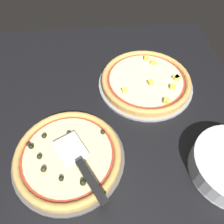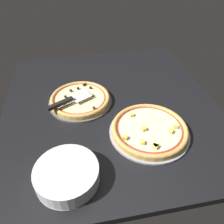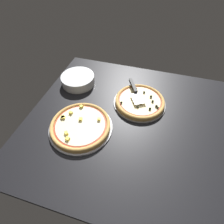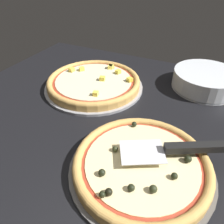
% 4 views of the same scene
% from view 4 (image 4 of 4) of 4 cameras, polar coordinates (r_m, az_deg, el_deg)
% --- Properties ---
extents(ground_plane, '(1.29, 1.19, 0.04)m').
position_cam_4_polar(ground_plane, '(0.65, -5.67, -8.63)').
color(ground_plane, black).
extents(pizza_pan_front, '(0.36, 0.36, 0.01)m').
position_cam_4_polar(pizza_pan_front, '(0.57, 7.57, -14.57)').
color(pizza_pan_front, '#565451').
rests_on(pizza_pan_front, ground_plane).
extents(pizza_front, '(0.34, 0.34, 0.04)m').
position_cam_4_polar(pizza_front, '(0.55, 7.74, -13.22)').
color(pizza_front, tan).
rests_on(pizza_front, pizza_pan_front).
extents(pizza_pan_back, '(0.39, 0.39, 0.01)m').
position_cam_4_polar(pizza_pan_back, '(0.88, -4.73, 6.66)').
color(pizza_pan_back, '#939399').
rests_on(pizza_pan_back, ground_plane).
extents(pizza_back, '(0.36, 0.36, 0.04)m').
position_cam_4_polar(pizza_back, '(0.87, -4.78, 7.92)').
color(pizza_back, tan).
rests_on(pizza_back, pizza_pan_back).
extents(serving_spatula, '(0.16, 0.25, 0.02)m').
position_cam_4_polar(serving_spatula, '(0.56, 17.81, -9.06)').
color(serving_spatula, silver).
rests_on(serving_spatula, pizza_front).
extents(plate_stack, '(0.25, 0.25, 0.07)m').
position_cam_4_polar(plate_stack, '(0.94, 23.26, 7.66)').
color(plate_stack, silver).
rests_on(plate_stack, ground_plane).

